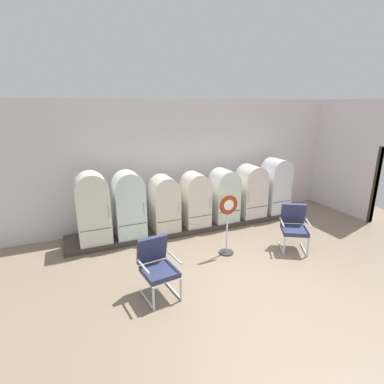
{
  "coord_description": "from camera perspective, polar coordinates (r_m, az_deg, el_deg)",
  "views": [
    {
      "loc": [
        -2.94,
        -3.78,
        3.18
      ],
      "look_at": [
        -0.15,
        2.75,
        1.07
      ],
      "focal_mm": 28.02,
      "sensor_mm": 36.0,
      "label": 1
    }
  ],
  "objects": [
    {
      "name": "refrigerator_4",
      "position": [
        8.04,
        6.11,
        -0.33
      ],
      "size": [
        0.67,
        0.7,
        1.39
      ],
      "color": "silver",
      "rests_on": "display_plinth"
    },
    {
      "name": "refrigerator_6",
      "position": [
        8.93,
        15.64,
        1.46
      ],
      "size": [
        0.66,
        0.67,
        1.56
      ],
      "color": "white",
      "rests_on": "display_plinth"
    },
    {
      "name": "refrigerator_0",
      "position": [
        7.04,
        -18.39,
        -2.55
      ],
      "size": [
        0.71,
        0.64,
        1.62
      ],
      "color": "silver",
      "rests_on": "display_plinth"
    },
    {
      "name": "side_wall_right",
      "position": [
        9.96,
        27.23,
        5.8
      ],
      "size": [
        0.16,
        2.2,
        3.28
      ],
      "color": "silver",
      "rests_on": "ground"
    },
    {
      "name": "refrigerator_1",
      "position": [
        7.13,
        -11.88,
        -1.99
      ],
      "size": [
        0.68,
        0.62,
        1.57
      ],
      "color": "silver",
      "rests_on": "display_plinth"
    },
    {
      "name": "sign_stand",
      "position": [
        6.51,
        6.74,
        -6.67
      ],
      "size": [
        0.42,
        0.32,
        1.34
      ],
      "color": "#2D2D30",
      "rests_on": "ground"
    },
    {
      "name": "refrigerator_3",
      "position": [
        7.67,
        0.67,
        -1.13
      ],
      "size": [
        0.65,
        0.66,
        1.38
      ],
      "color": "silver",
      "rests_on": "display_plinth"
    },
    {
      "name": "display_plinth",
      "position": [
        8.04,
        0.24,
        -6.24
      ],
      "size": [
        6.42,
        0.95,
        0.12
      ],
      "primitive_type": "cube",
      "color": "#443831",
      "rests_on": "ground"
    },
    {
      "name": "refrigerator_5",
      "position": [
        8.47,
        11.18,
        0.45
      ],
      "size": [
        0.71,
        0.69,
        1.43
      ],
      "color": "silver",
      "rests_on": "display_plinth"
    },
    {
      "name": "ground",
      "position": [
        5.76,
        12.87,
        -17.68
      ],
      "size": [
        12.0,
        10.0,
        0.05
      ],
      "primitive_type": "cube",
      "color": "gray"
    },
    {
      "name": "armchair_right",
      "position": [
        7.11,
        18.83,
        -5.94
      ],
      "size": [
        0.81,
        0.85,
        1.01
      ],
      "color": "silver",
      "rests_on": "ground"
    },
    {
      "name": "back_wall",
      "position": [
        8.14,
        -1.53,
        5.79
      ],
      "size": [
        11.76,
        0.12,
        3.28
      ],
      "color": "silver",
      "rests_on": "ground"
    },
    {
      "name": "armchair_left",
      "position": [
        5.23,
        -6.68,
        -13.52
      ],
      "size": [
        0.66,
        0.74,
        1.01
      ],
      "color": "silver",
      "rests_on": "ground"
    },
    {
      "name": "refrigerator_2",
      "position": [
        7.4,
        -5.25,
        -1.89
      ],
      "size": [
        0.64,
        0.68,
        1.37
      ],
      "color": "silver",
      "rests_on": "display_plinth"
    }
  ]
}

